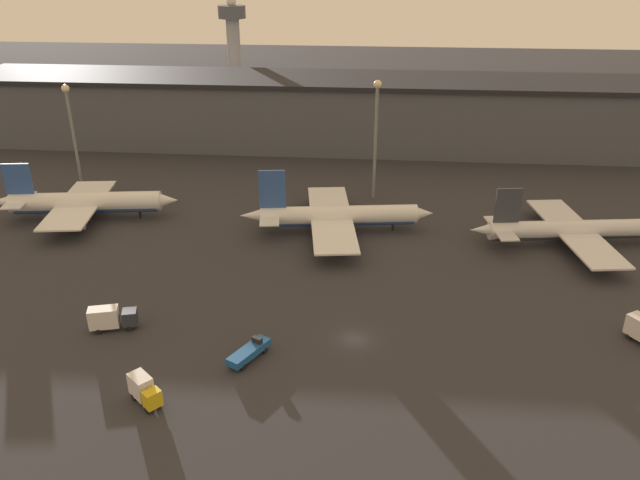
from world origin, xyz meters
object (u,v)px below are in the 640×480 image
airplane_0 (84,203)px  airplane_2 (581,230)px  service_vehicle_2 (144,390)px  control_tower (234,47)px  airplane_1 (336,216)px  service_vehicle_4 (249,352)px  service_vehicle_0 (111,318)px

airplane_0 → airplane_2: airplane_0 is taller
airplane_2 → service_vehicle_2: (-68.61, -53.20, -1.12)m
airplane_0 → service_vehicle_2: 65.71m
service_vehicle_2 → control_tower: bearing=139.4°
airplane_0 → airplane_1: bearing=-9.8°
control_tower → service_vehicle_4: bearing=-77.3°
airplane_1 → service_vehicle_2: airplane_1 is taller
airplane_1 → service_vehicle_0: (-31.56, -39.19, -1.31)m
airplane_1 → service_vehicle_4: bearing=-109.8°
airplane_0 → service_vehicle_0: (22.27, -40.89, -1.55)m
airplane_0 → service_vehicle_4: 64.37m
airplane_1 → service_vehicle_4: size_ratio=5.24×
airplane_1 → airplane_2: airplane_1 is taller
service_vehicle_0 → service_vehicle_2: (10.77, -15.89, -0.08)m
control_tower → airplane_0: bearing=-97.6°
airplane_0 → service_vehicle_0: size_ratio=5.38×
airplane_1 → airplane_2: size_ratio=0.89×
service_vehicle_4 → service_vehicle_0: bearing=105.0°
service_vehicle_0 → service_vehicle_2: 19.19m
service_vehicle_0 → airplane_1: bearing=35.6°
airplane_1 → service_vehicle_4: (-9.29, -44.70, -2.18)m
service_vehicle_4 → control_tower: 146.26m
airplane_2 → service_vehicle_4: 71.40m
service_vehicle_4 → control_tower: size_ratio=0.20×
airplane_0 → control_tower: size_ratio=1.04×
airplane_1 → airplane_2: bearing=-10.3°
airplane_1 → control_tower: 106.58m
service_vehicle_2 → airplane_1: bearing=111.1°
airplane_0 → service_vehicle_2: size_ratio=7.50×
airplane_1 → service_vehicle_2: bearing=-118.7°
service_vehicle_0 → control_tower: (-9.56, 135.67, 20.30)m
airplane_0 → service_vehicle_2: airplane_0 is taller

